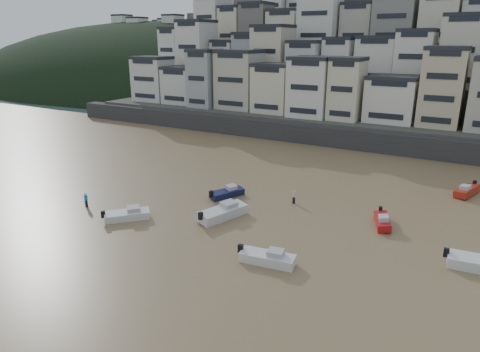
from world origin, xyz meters
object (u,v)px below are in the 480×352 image
Objects in this scene: boat_c at (223,211)px; person_blue at (86,200)px; boat_a at (267,256)px; boat_e at (382,220)px; person_pink at (294,197)px; boat_f at (227,192)px; boat_j at (127,214)px; boat_i at (467,189)px.

boat_c reaches higher than person_blue.
boat_a is at bearing -2.86° from person_blue.
boat_e is 2.70× the size of person_blue.
boat_c is 3.74× the size of person_pink.
boat_f is 18.76m from boat_e.
boat_e is at bearing -49.41° from boat_c.
boat_f is at bearing 45.06° from boat_c.
boat_e is 10.71m from person_pink.
boat_f is 2.82× the size of person_blue.
boat_c is 9.42m from person_pink.
boat_j is 41.75m from boat_i.
boat_f is 2.82× the size of person_pink.
boat_a is at bearing -46.21° from boat_e.
boat_e is at bearing -62.92° from boat_f.
boat_i is at bearing -6.06° from boat_j.
boat_j is 10.45m from boat_c.
boat_c reaches higher than person_pink.
person_pink is at bearing 32.77° from person_blue.
person_pink is (13.81, 13.61, 0.16)m from boat_j.
boat_f is 0.75× the size of boat_c.
boat_j reaches higher than boat_f.
person_blue is at bearing -147.23° from person_pink.
boat_a reaches higher than boat_f.
boat_c reaches higher than boat_j.
boat_i is (31.59, 27.30, 0.00)m from boat_j.
boat_j is 1.00× the size of boat_i.
boat_f reaches higher than boat_e.
boat_c is at bearing 135.32° from boat_a.
person_pink reaches higher than boat_a.
boat_i is 3.01× the size of person_pink.
person_blue reaches higher than boat_j.
person_pink is at bearing -14.91° from boat_c.
boat_i is 22.43m from person_pink.
person_blue is (-6.81, 0.34, 0.16)m from boat_j.
boat_j is 6.82m from person_blue.
boat_c is 3.74× the size of person_blue.
boat_j is 1.07× the size of boat_f.
boat_a is 17.53m from boat_j.
boat_j is at bearing -135.41° from person_pink.
boat_a is at bearing -75.66° from person_pink.
person_pink is at bearing -51.00° from boat_f.
boat_c is at bearing -14.27° from boat_j.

